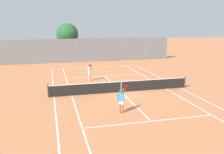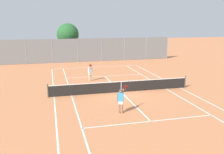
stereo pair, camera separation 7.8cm
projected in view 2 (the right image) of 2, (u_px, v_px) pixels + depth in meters
The scene contains 10 objects.
ground_plane at pixel (121, 92), 20.96m from camera, with size 120.00×120.00×0.00m, color #CC7A4C.
court_line_markings at pixel (121, 92), 20.96m from camera, with size 11.10×23.90×0.01m.
tennis_net at pixel (121, 86), 20.85m from camera, with size 12.00×0.10×1.07m.
player_near_side at pixel (121, 99), 16.05m from camera, with size 0.85×0.68×1.77m.
player_far_left at pixel (90, 72), 24.66m from camera, with size 0.45×0.88×1.77m.
loose_tennis_ball_0 at pixel (99, 71), 29.76m from camera, with size 0.07×0.07×0.07m, color #D1DB33.
loose_tennis_ball_1 at pixel (91, 118), 15.28m from camera, with size 0.07×0.07×0.07m, color #D1DB33.
loose_tennis_ball_2 at pixel (128, 80), 25.29m from camera, with size 0.07×0.07×0.07m, color #D1DB33.
back_fence at pixel (90, 50), 36.17m from camera, with size 24.70×0.08×3.40m.
tree_behind_left at pixel (68, 35), 37.85m from camera, with size 3.32×3.32×5.48m.
Camera 2 is at (-5.64, -19.37, 5.89)m, focal length 40.00 mm.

